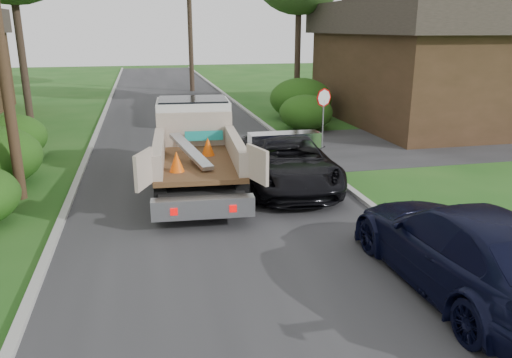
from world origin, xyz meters
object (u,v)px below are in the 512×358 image
object	(u,v)px
stop_sign	(324,106)
flatbed_truck	(195,140)
black_pickup	(287,161)
house_right	(433,60)
navy_suv	(465,248)

from	to	relation	value
stop_sign	flatbed_truck	distance (m)	6.54
stop_sign	black_pickup	distance (m)	5.39
stop_sign	house_right	size ratio (longest dim) A/B	0.19
navy_suv	black_pickup	bearing A→B (deg)	-79.31
house_right	flatbed_truck	size ratio (longest dim) A/B	1.90
stop_sign	flatbed_truck	bearing A→B (deg)	-148.05
house_right	flatbed_truck	distance (m)	15.90
stop_sign	flatbed_truck	world-z (taller)	flatbed_truck
flatbed_truck	black_pickup	world-z (taller)	flatbed_truck
stop_sign	navy_suv	size ratio (longest dim) A/B	0.43
stop_sign	black_pickup	xyz separation A→B (m)	(-2.80, -4.50, -0.99)
flatbed_truck	navy_suv	world-z (taller)	flatbed_truck
flatbed_truck	navy_suv	distance (m)	9.06
house_right	black_pickup	size ratio (longest dim) A/B	2.28
flatbed_truck	navy_suv	size ratio (longest dim) A/B	1.19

